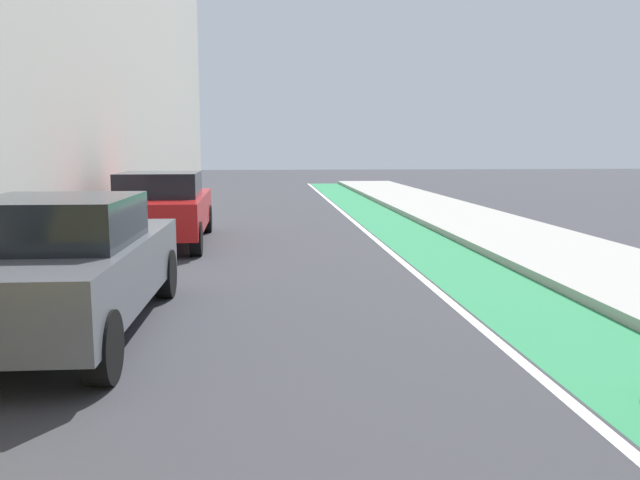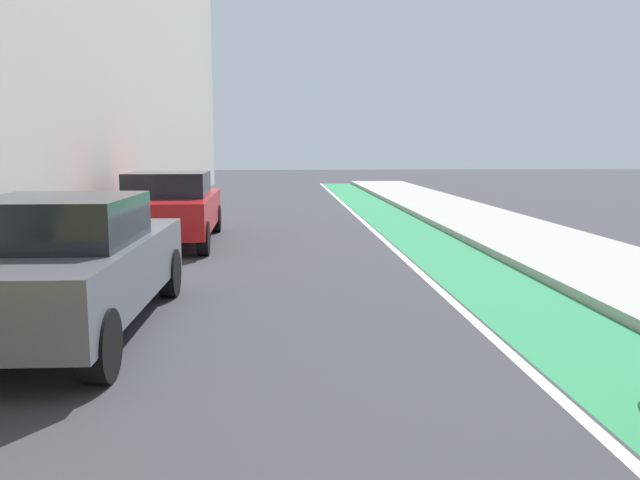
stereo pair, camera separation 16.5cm
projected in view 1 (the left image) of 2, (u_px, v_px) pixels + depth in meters
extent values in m
plane|color=#38383D|center=(287.00, 243.00, 13.87)|extent=(91.82, 91.82, 0.00)
cube|color=#2D8451|center=(400.00, 230.00, 16.09)|extent=(1.60, 41.74, 0.00)
cube|color=white|center=(364.00, 230.00, 16.01)|extent=(0.12, 41.74, 0.00)
cube|color=#A8A59E|center=(488.00, 226.00, 16.27)|extent=(2.93, 41.74, 0.14)
cube|color=#595B60|center=(66.00, 273.00, 7.09)|extent=(1.82, 4.42, 0.70)
cube|color=black|center=(56.00, 223.00, 6.79)|extent=(1.58, 1.87, 0.55)
cylinder|color=black|center=(45.00, 275.00, 8.71)|extent=(0.23, 0.66, 0.66)
cylinder|color=black|center=(165.00, 274.00, 8.83)|extent=(0.23, 0.66, 0.66)
cylinder|color=black|center=(103.00, 348.00, 5.57)|extent=(0.23, 0.66, 0.66)
cube|color=red|center=(162.00, 212.00, 13.77)|extent=(1.96, 4.64, 0.70)
cube|color=black|center=(160.00, 186.00, 13.47)|extent=(1.66, 1.97, 0.55)
cylinder|color=black|center=(137.00, 220.00, 15.44)|extent=(0.24, 0.67, 0.66)
cylinder|color=black|center=(207.00, 219.00, 15.63)|extent=(0.24, 0.67, 0.66)
cylinder|color=black|center=(105.00, 240.00, 12.01)|extent=(0.24, 0.67, 0.66)
cylinder|color=black|center=(196.00, 239.00, 12.20)|extent=(0.24, 0.67, 0.66)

